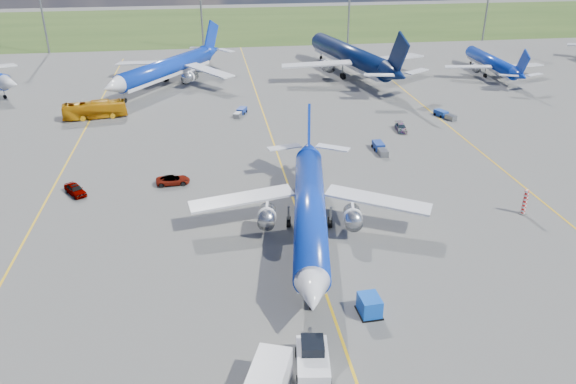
{
  "coord_description": "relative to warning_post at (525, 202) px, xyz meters",
  "views": [
    {
      "loc": [
        -9.54,
        -45.46,
        30.65
      ],
      "look_at": [
        -1.52,
        9.47,
        4.0
      ],
      "focal_mm": 35.0,
      "sensor_mm": 36.0,
      "label": 1
    }
  ],
  "objects": [
    {
      "name": "baggage_tug_w",
      "position": [
        -10.78,
        21.61,
        -0.99
      ],
      "size": [
        1.44,
        4.88,
        1.09
      ],
      "rotation": [
        0.0,
        0.0,
        -0.02
      ],
      "color": "navy",
      "rests_on": "ground"
    },
    {
      "name": "taxiway_lines",
      "position": [
        -25.83,
        19.7,
        -1.49
      ],
      "size": [
        60.25,
        160.0,
        0.02
      ],
      "color": "gold",
      "rests_on": "ground"
    },
    {
      "name": "service_car_a",
      "position": [
        -52.7,
        12.86,
        -0.82
      ],
      "size": [
        3.55,
        4.22,
        1.36
      ],
      "primitive_type": "imported",
      "rotation": [
        0.0,
        0.0,
        0.59
      ],
      "color": "#999999",
      "rests_on": "ground"
    },
    {
      "name": "baggage_tug_c",
      "position": [
        -30.09,
        42.35,
        -1.04
      ],
      "size": [
        2.77,
        4.51,
        0.99
      ],
      "rotation": [
        0.0,
        0.0,
        -0.39
      ],
      "color": "navy",
      "rests_on": "ground"
    },
    {
      "name": "service_car_b",
      "position": [
        -40.75,
        14.2,
        -0.9
      ],
      "size": [
        4.43,
        2.24,
        1.2
      ],
      "primitive_type": "imported",
      "rotation": [
        0.0,
        0.0,
        1.63
      ],
      "color": "#999999",
      "rests_on": "ground"
    },
    {
      "name": "baggage_tug_e",
      "position": [
        5.03,
        35.59,
        -1.02
      ],
      "size": [
        2.82,
        4.72,
        1.03
      ],
      "rotation": [
        0.0,
        0.0,
        0.38
      ],
      "color": "#1B43A3",
      "rests_on": "ground"
    },
    {
      "name": "main_airliner",
      "position": [
        -25.65,
        -1.8,
        -1.5
      ],
      "size": [
        34.37,
        41.66,
        9.8
      ],
      "primitive_type": null,
      "rotation": [
        0.0,
        0.0,
        -0.17
      ],
      "color": "#0C30AF",
      "rests_on": "ground"
    },
    {
      "name": "pushback_tug",
      "position": [
        -28.97,
        -21.35,
        -0.62
      ],
      "size": [
        2.97,
        6.56,
        2.18
      ],
      "rotation": [
        0.0,
        0.0,
        -0.13
      ],
      "color": "silver",
      "rests_on": "ground"
    },
    {
      "name": "uld_container",
      "position": [
        -22.87,
        -15.47,
        -0.64
      ],
      "size": [
        1.85,
        2.25,
        1.72
      ],
      "primitive_type": "cube",
      "rotation": [
        0.0,
        0.0,
        0.06
      ],
      "color": "blue",
      "rests_on": "ground"
    },
    {
      "name": "bg_jet_n",
      "position": [
        -4.05,
        68.04,
        -1.5
      ],
      "size": [
        44.9,
        53.58,
        12.36
      ],
      "primitive_type": null,
      "rotation": [
        0.0,
        0.0,
        3.35
      ],
      "color": "#07153D",
      "rests_on": "ground"
    },
    {
      "name": "bg_jet_ne",
      "position": [
        27.04,
        63.22,
        -1.5
      ],
      "size": [
        24.92,
        32.1,
        8.19
      ],
      "primitive_type": null,
      "rotation": [
        0.0,
        0.0,
        3.11
      ],
      "color": "#0C30AF",
      "rests_on": "ground"
    },
    {
      "name": "apron_bus",
      "position": [
        -55.17,
        44.0,
        -0.0
      ],
      "size": [
        11.02,
        4.27,
        2.99
      ],
      "primitive_type": "imported",
      "rotation": [
        0.0,
        0.0,
        1.74
      ],
      "color": "orange",
      "rests_on": "ground"
    },
    {
      "name": "grass_strip",
      "position": [
        -26.0,
        142.0,
        -1.5
      ],
      "size": [
        400.0,
        80.0,
        0.01
      ],
      "primitive_type": "cube",
      "color": "#2D4719",
      "rests_on": "ground"
    },
    {
      "name": "ground",
      "position": [
        -26.0,
        -8.0,
        -1.5
      ],
      "size": [
        400.0,
        400.0,
        0.0
      ],
      "primitive_type": "plane",
      "color": "#565653",
      "rests_on": "ground"
    },
    {
      "name": "bg_jet_nnw",
      "position": [
        -43.68,
        64.09,
        -1.5
      ],
      "size": [
        48.16,
        50.86,
        10.62
      ],
      "primitive_type": null,
      "rotation": [
        0.0,
        0.0,
        -0.59
      ],
      "color": "#0C30AF",
      "rests_on": "ground"
    },
    {
      "name": "service_car_c",
      "position": [
        -4.7,
        29.96,
        -0.93
      ],
      "size": [
        2.02,
        4.06,
        1.13
      ],
      "primitive_type": "imported",
      "rotation": [
        0.0,
        0.0,
        -0.12
      ],
      "color": "#999999",
      "rests_on": "ground"
    },
    {
      "name": "warning_post",
      "position": [
        0.0,
        0.0,
        0.0
      ],
      "size": [
        0.5,
        0.5,
        3.0
      ],
      "primitive_type": "cylinder",
      "color": "red",
      "rests_on": "ground"
    }
  ]
}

